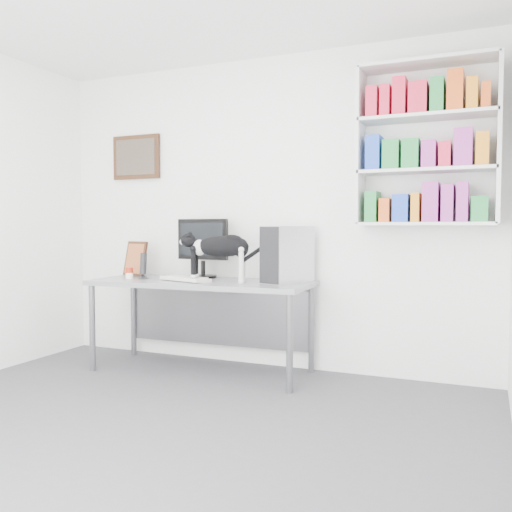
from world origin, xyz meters
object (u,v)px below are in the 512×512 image
at_px(keyboard, 185,279).
at_px(desk, 201,326).
at_px(pc_tower, 288,254).
at_px(speaker, 143,265).
at_px(cat, 220,258).
at_px(leaning_print, 135,258).
at_px(soup_can, 129,273).
at_px(bookshelf, 426,144).
at_px(monitor, 203,248).

bearing_deg(keyboard, desk, 58.60).
distance_m(pc_tower, speaker, 1.28).
bearing_deg(cat, speaker, 164.53).
bearing_deg(desk, pc_tower, 8.82).
relative_size(leaning_print, soup_can, 3.43).
xyz_separation_m(keyboard, soup_can, (-0.56, -0.01, 0.03)).
height_order(bookshelf, pc_tower, bookshelf).
bearing_deg(soup_can, pc_tower, 9.82).
xyz_separation_m(desk, pc_tower, (0.72, 0.14, 0.62)).
distance_m(desk, speaker, 0.74).
xyz_separation_m(monitor, soup_can, (-0.56, -0.32, -0.22)).
bearing_deg(keyboard, monitor, 107.64).
distance_m(pc_tower, cat, 0.55).
xyz_separation_m(pc_tower, cat, (-0.50, -0.23, -0.03)).
relative_size(pc_tower, leaning_print, 1.39).
bearing_deg(bookshelf, desk, -171.17).
height_order(pc_tower, soup_can, pc_tower).
relative_size(speaker, leaning_print, 0.71).
xyz_separation_m(bookshelf, keyboard, (-1.88, -0.36, -1.06)).
bearing_deg(monitor, speaker, -142.07).
relative_size(monitor, keyboard, 1.17).
relative_size(bookshelf, speaker, 5.31).
bearing_deg(monitor, leaning_print, -171.48).
bearing_deg(keyboard, soup_can, -160.63).
relative_size(speaker, soup_can, 2.43).
xyz_separation_m(leaning_print, soup_can, (0.12, -0.26, -0.12)).
xyz_separation_m(keyboard, leaning_print, (-0.68, 0.25, 0.15)).
bearing_deg(bookshelf, soup_can, -171.25).
bearing_deg(desk, bookshelf, 6.69).
xyz_separation_m(monitor, cat, (0.32, -0.31, -0.07)).
bearing_deg(pc_tower, soup_can, -150.77).
bearing_deg(bookshelf, keyboard, -169.07).
xyz_separation_m(bookshelf, cat, (-1.55, -0.37, -0.88)).
relative_size(keyboard, soup_can, 4.74).
bearing_deg(leaning_print, speaker, -27.44).
height_order(bookshelf, desk, bookshelf).
distance_m(bookshelf, monitor, 2.05).
relative_size(keyboard, leaning_print, 1.38).
xyz_separation_m(bookshelf, monitor, (-1.88, -0.06, -0.81)).
bearing_deg(monitor, desk, -61.61).
distance_m(bookshelf, pc_tower, 1.36).
relative_size(desk, monitor, 3.49).
height_order(bookshelf, soup_can, bookshelf).
distance_m(bookshelf, keyboard, 2.19).
distance_m(desk, keyboard, 0.43).
distance_m(monitor, pc_tower, 0.83).
distance_m(desk, monitor, 0.70).
xyz_separation_m(pc_tower, soup_can, (-1.38, -0.24, -0.18)).
height_order(keyboard, cat, cat).
xyz_separation_m(monitor, speaker, (-0.43, -0.29, -0.15)).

